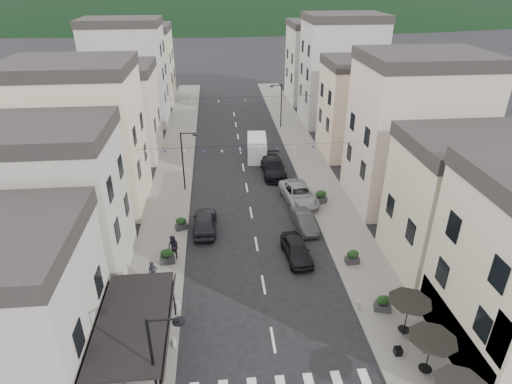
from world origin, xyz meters
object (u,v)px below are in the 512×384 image
parked_car_d (273,167)px  parked_car_e (205,222)px  parked_car_c (299,194)px  parked_car_a (296,250)px  delivery_van (257,147)px  parked_car_b (305,221)px  pedestrian_a (153,273)px  pedestrian_b (173,247)px

parked_car_d → parked_car_e: 12.68m
parked_car_c → parked_car_a: bearing=-109.4°
parked_car_d → delivery_van: (-1.26, 4.95, 0.44)m
parked_car_a → parked_car_b: size_ratio=1.07×
parked_car_c → pedestrian_a: size_ratio=3.27×
parked_car_b → delivery_van: delivery_van is taller
parked_car_a → parked_car_b: bearing=64.9°
parked_car_a → pedestrian_b: size_ratio=2.30×
delivery_van → pedestrian_b: (-8.11, -19.28, -0.20)m
parked_car_b → pedestrian_b: 11.09m
parked_car_d → parked_car_c: bearing=-76.0°
parked_car_a → pedestrian_a: 10.50m
parked_car_e → pedestrian_b: size_ratio=2.52×
parked_car_c → pedestrian_a: (-12.07, -10.88, 0.20)m
parked_car_b → pedestrian_a: size_ratio=2.34×
pedestrian_b → pedestrian_a: bearing=-76.4°
parked_car_a → parked_car_e: bearing=140.8°
parked_car_d → pedestrian_b: (-9.37, -14.34, 0.24)m
parked_car_a → delivery_van: delivery_van is taller
parked_car_a → parked_car_d: bearing=83.4°
pedestrian_a → pedestrian_b: size_ratio=0.92×
parked_car_c → parked_car_e: size_ratio=1.20×
parked_car_b → pedestrian_a: 13.27m
pedestrian_b → parked_car_a: bearing=31.5°
parked_car_d → pedestrian_a: bearing=-121.2°
delivery_van → pedestrian_a: (-9.27, -22.13, -0.27)m
pedestrian_b → parked_car_e: bearing=95.5°
parked_car_b → pedestrian_b: (-10.56, -3.38, 0.39)m
parked_car_e → pedestrian_a: bearing=64.1°
delivery_van → parked_car_c: bearing=-71.5°
parked_car_b → parked_car_d: parked_car_d is taller
parked_car_b → delivery_van: 16.10m
parked_car_e → pedestrian_a: (-3.41, -6.69, 0.18)m
parked_car_b → parked_car_a: bearing=-115.1°
parked_car_b → parked_car_e: 8.32m
parked_car_d → pedestrian_b: 17.13m
parked_car_a → delivery_van: bearing=87.2°
parked_car_c → delivery_van: 11.60m
pedestrian_a → pedestrian_b: bearing=58.2°
parked_car_c → delivery_van: delivery_van is taller
parked_car_b → parked_car_e: parked_car_e is taller
pedestrian_a → parked_car_c: bearing=32.4°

